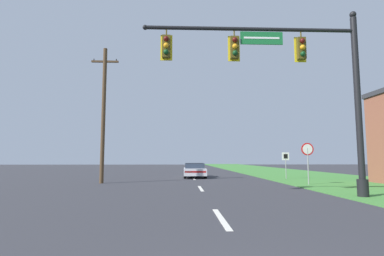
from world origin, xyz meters
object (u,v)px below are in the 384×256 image
at_px(stop_sign, 308,154).
at_px(route_sign_post, 286,159).
at_px(signal_mast, 299,78).
at_px(car_ahead, 195,170).
at_px(utility_pole_near, 104,112).

relative_size(stop_sign, route_sign_post, 1.23).
height_order(signal_mast, route_sign_post, signal_mast).
relative_size(signal_mast, car_ahead, 2.01).
relative_size(route_sign_post, utility_pole_near, 0.23).
xyz_separation_m(route_sign_post, utility_pole_near, (-13.27, -3.25, 3.12)).
bearing_deg(utility_pole_near, stop_sign, -7.92).
distance_m(signal_mast, car_ahead, 14.79).
height_order(signal_mast, stop_sign, signal_mast).
relative_size(car_ahead, stop_sign, 1.85).
relative_size(car_ahead, route_sign_post, 2.28).
height_order(car_ahead, route_sign_post, route_sign_post).
bearing_deg(car_ahead, route_sign_post, -21.59).
height_order(stop_sign, route_sign_post, stop_sign).
bearing_deg(route_sign_post, car_ahead, 158.41).
bearing_deg(signal_mast, car_ahead, 105.56).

